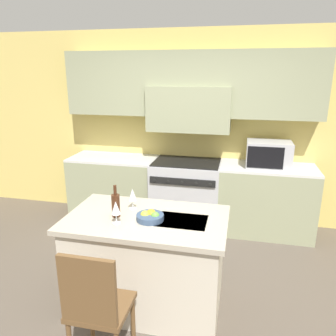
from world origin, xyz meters
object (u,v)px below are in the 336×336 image
Objects in this scene: microwave at (268,154)px; island_chair at (96,305)px; wine_glass_near at (116,209)px; wine_bottle at (116,205)px; wine_glass_far at (133,195)px; range_stove at (186,194)px; fruit_bowl at (150,216)px.

island_chair is (-1.28, -2.53, -0.54)m from microwave.
wine_glass_near is at bearing 96.79° from island_chair.
island_chair is 0.87m from wine_bottle.
wine_glass_far is at bearing 65.32° from wine_bottle.
wine_glass_far is at bearing 92.14° from island_chair.
wine_glass_far is (0.09, 0.20, 0.02)m from wine_bottle.
wine_glass_near is (-0.07, 0.62, 0.46)m from island_chair.
wine_glass_near reaches higher than range_stove.
microwave is 2.10m from fruit_bowl.
wine_bottle is (-0.34, -1.77, 0.53)m from range_stove.
wine_bottle is at bearing -179.37° from fruit_bowl.
microwave reaches higher than wine_glass_near.
wine_glass_near is (-0.28, -1.90, 0.56)m from range_stove.
fruit_bowl reaches higher than range_stove.
wine_bottle reaches higher than fruit_bowl.
wine_glass_near is (0.05, -0.12, 0.02)m from wine_bottle.
microwave is 2.83× the size of wine_glass_far.
wine_glass_far is 0.83× the size of fruit_bowl.
range_stove is 0.94× the size of island_chair.
island_chair reaches higher than fruit_bowl.
island_chair is 5.07× the size of wine_glass_near.
wine_glass_far is at bearing 83.20° from wine_glass_near.
range_stove is 1.24m from microwave.
range_stove is 1.69× the size of microwave.
wine_bottle reaches higher than wine_glass_far.
range_stove is 1.69m from wine_glass_far.
wine_glass_far is at bearing -98.89° from range_stove.
microwave reaches higher than wine_bottle.
fruit_bowl is at bearing 75.84° from island_chair.
wine_glass_near is 0.33m from wine_glass_far.
wine_glass_far is 0.31m from fruit_bowl.
wine_glass_near reaches higher than island_chair.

